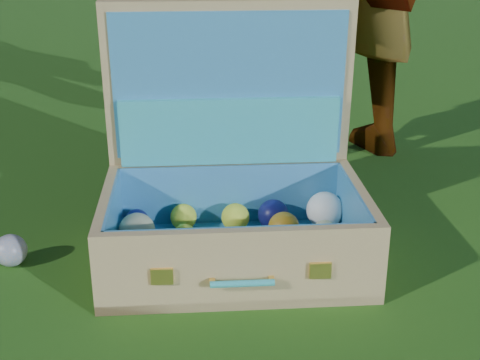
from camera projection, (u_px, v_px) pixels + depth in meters
name	position (u px, v px, depth m)	size (l,w,h in m)	color
ground	(195.00, 254.00, 1.52)	(60.00, 60.00, 0.00)	#215114
stray_ball	(11.00, 250.00, 1.46)	(0.07, 0.07, 0.07)	teal
suitcase	(233.00, 188.00, 1.48)	(0.64, 0.52, 0.55)	tan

